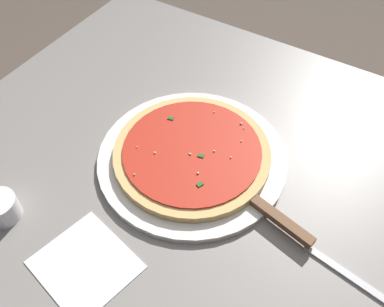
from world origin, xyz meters
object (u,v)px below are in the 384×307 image
at_px(serving_plate, 192,158).
at_px(pizza, 192,153).
at_px(pizza_server, 262,207).
at_px(cup_small_sauce, 0,208).
at_px(napkin_folded_right, 85,265).
at_px(fork, 363,286).

distance_m(serving_plate, pizza, 0.02).
distance_m(pizza_server, cup_small_sauce, 0.45).
height_order(serving_plate, napkin_folded_right, serving_plate).
bearing_deg(fork, serving_plate, 167.81).
height_order(pizza_server, napkin_folded_right, pizza_server).
bearing_deg(pizza, fork, -12.19).
height_order(napkin_folded_right, fork, fork).
bearing_deg(cup_small_sauce, serving_plate, 52.11).
bearing_deg(serving_plate, fork, -12.19).
height_order(pizza, pizza_server, pizza).
xyz_separation_m(napkin_folded_right, fork, (0.39, 0.20, 0.00)).
distance_m(cup_small_sauce, fork, 0.61).
bearing_deg(fork, pizza, 167.81).
bearing_deg(fork, cup_small_sauce, -160.83).
relative_size(serving_plate, cup_small_sauce, 5.74).
height_order(pizza, napkin_folded_right, pizza).
relative_size(napkin_folded_right, fork, 0.80).
xyz_separation_m(serving_plate, napkin_folded_right, (-0.03, -0.28, -0.01)).
xyz_separation_m(serving_plate, fork, (0.36, -0.08, -0.00)).
bearing_deg(napkin_folded_right, pizza, 83.33).
distance_m(pizza_server, napkin_folded_right, 0.31).
xyz_separation_m(pizza_server, cup_small_sauce, (-0.38, -0.24, 0.00)).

